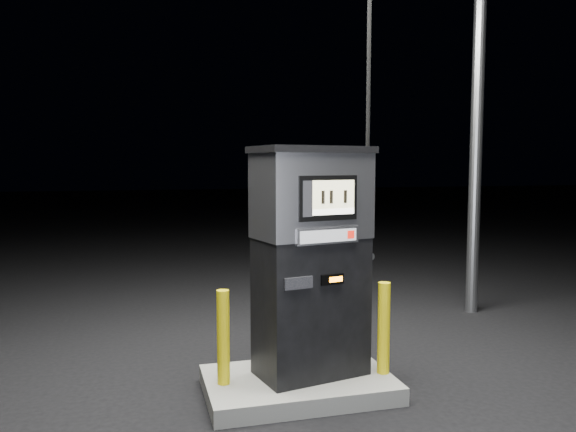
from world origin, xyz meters
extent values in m
plane|color=black|center=(0.00, 0.00, 0.00)|extent=(80.00, 80.00, 0.00)
cube|color=slate|center=(0.00, 0.00, 0.07)|extent=(1.60, 1.00, 0.15)
cylinder|color=gray|center=(3.00, 2.00, 2.25)|extent=(0.16, 0.16, 4.50)
cube|color=black|center=(0.12, 0.04, 0.75)|extent=(1.00, 0.71, 1.20)
cube|color=#B0B0B7|center=(0.12, 0.04, 1.71)|extent=(1.02, 0.73, 0.72)
cube|color=black|center=(0.12, 0.04, 2.10)|extent=(1.07, 0.77, 0.06)
cube|color=black|center=(0.18, -0.24, 1.70)|extent=(0.53, 0.14, 0.36)
cube|color=beige|center=(0.22, -0.24, 1.73)|extent=(0.39, 0.09, 0.23)
cube|color=white|center=(0.22, -0.24, 1.59)|extent=(0.39, 0.09, 0.05)
cube|color=#B0B0B7|center=(0.18, -0.24, 1.40)|extent=(0.57, 0.15, 0.13)
cube|color=gray|center=(0.18, -0.25, 1.40)|extent=(0.52, 0.11, 0.10)
cube|color=red|center=(0.39, -0.21, 1.40)|extent=(0.07, 0.02, 0.07)
cube|color=black|center=(0.22, -0.22, 1.03)|extent=(0.21, 0.06, 0.09)
cube|color=orange|center=(0.25, -0.23, 1.03)|extent=(0.12, 0.03, 0.04)
cube|color=black|center=(-0.09, -0.29, 1.03)|extent=(0.25, 0.08, 0.10)
cube|color=black|center=(0.61, 0.14, 1.16)|extent=(0.13, 0.19, 0.24)
cylinder|color=gray|center=(0.67, 0.15, 1.16)|extent=(0.11, 0.22, 0.07)
cylinder|color=black|center=(0.66, 0.10, 2.76)|extent=(0.04, 0.04, 2.97)
cylinder|color=yellow|center=(-0.65, 0.00, 0.55)|extent=(0.14, 0.14, 0.79)
cylinder|color=yellow|center=(0.74, -0.12, 0.55)|extent=(0.11, 0.11, 0.81)
camera|label=1|loc=(-1.30, -4.52, 1.98)|focal=35.00mm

